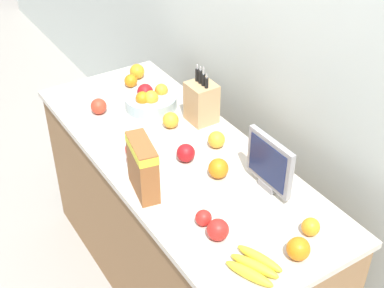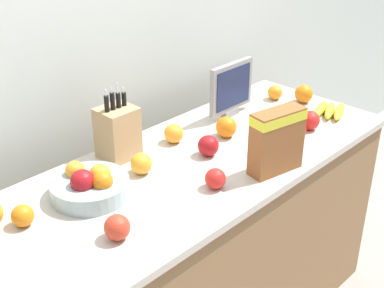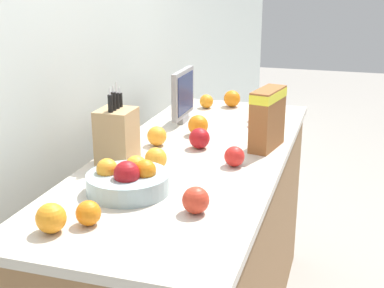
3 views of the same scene
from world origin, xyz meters
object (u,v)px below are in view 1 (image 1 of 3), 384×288
object	(u,v)px
fruit_bowl	(150,100)
apple_rightmost	(133,149)
orange_front_right	(137,71)
orange_front_left	(311,227)
small_monitor	(269,163)
apple_front	(186,153)
orange_near_bowl	(218,168)
orange_mid_left	(131,81)
banana_bunch	(254,266)
cereal_box	(143,165)
apple_leftmost	(203,218)
apple_middle	(99,106)
knife_block	(202,102)
orange_mid_right	(171,120)
apple_by_knife_block	(218,230)
orange_front_center	(298,249)
orange_by_cereal	(217,140)

from	to	relation	value
fruit_bowl	apple_rightmost	xyz separation A→B (m)	(0.33, -0.27, -0.01)
orange_front_right	orange_front_left	distance (m)	1.45
apple_rightmost	orange_front_right	world-z (taller)	orange_front_right
small_monitor	apple_front	xyz separation A→B (m)	(-0.35, -0.18, -0.09)
small_monitor	orange_front_left	size ratio (longest dim) A/B	3.65
orange_near_bowl	orange_mid_left	bearing A→B (deg)	176.86
banana_bunch	orange_front_left	world-z (taller)	orange_front_left
cereal_box	apple_leftmost	distance (m)	0.33
apple_middle	orange_front_left	xyz separation A→B (m)	(1.22, 0.31, -0.01)
knife_block	orange_front_right	world-z (taller)	knife_block
knife_block	small_monitor	xyz separation A→B (m)	(0.59, -0.06, 0.03)
orange_front_right	apple_middle	bearing A→B (deg)	-55.77
fruit_bowl	orange_front_left	xyz separation A→B (m)	(1.13, 0.06, -0.01)
apple_front	apple_middle	bearing A→B (deg)	-164.76
apple_leftmost	orange_mid_right	bearing A→B (deg)	159.70
small_monitor	apple_by_knife_block	world-z (taller)	small_monitor
orange_mid_right	orange_near_bowl	distance (m)	0.44
apple_rightmost	orange_front_center	world-z (taller)	orange_front_center
apple_rightmost	orange_front_center	bearing A→B (deg)	13.57
apple_leftmost	orange_mid_right	size ratio (longest dim) A/B	0.81
apple_rightmost	apple_middle	distance (m)	0.42
apple_leftmost	apple_rightmost	distance (m)	0.54
knife_block	orange_near_bowl	bearing A→B (deg)	-24.22
apple_leftmost	fruit_bowl	bearing A→B (deg)	163.93
orange_front_right	apple_rightmost	bearing A→B (deg)	-29.04
apple_by_knife_block	orange_front_right	world-z (taller)	same
knife_block	orange_front_center	xyz separation A→B (m)	(0.95, -0.21, -0.06)
apple_rightmost	orange_front_right	bearing A→B (deg)	150.96
apple_middle	orange_front_right	xyz separation A→B (m)	(-0.23, 0.34, 0.00)
orange_front_center	orange_front_right	world-z (taller)	orange_front_center
cereal_box	orange_mid_left	distance (m)	0.90
orange_by_cereal	orange_mid_left	bearing A→B (deg)	-174.54
apple_rightmost	fruit_bowl	bearing A→B (deg)	140.76
fruit_bowl	orange_mid_left	size ratio (longest dim) A/B	3.75
apple_middle	knife_block	bearing A→B (deg)	50.38
apple_leftmost	orange_by_cereal	distance (m)	0.52
small_monitor	apple_rightmost	xyz separation A→B (m)	(-0.51, -0.36, -0.09)
banana_bunch	apple_middle	world-z (taller)	apple_middle
orange_near_bowl	small_monitor	bearing A→B (deg)	35.29
apple_by_knife_block	orange_mid_left	bearing A→B (deg)	167.84
banana_bunch	orange_mid_left	distance (m)	1.43
knife_block	banana_bunch	distance (m)	0.99
orange_front_left	fruit_bowl	bearing A→B (deg)	-177.13
fruit_bowl	banana_bunch	xyz separation A→B (m)	(1.16, -0.23, -0.02)
knife_block	apple_middle	bearing A→B (deg)	-129.62
orange_front_center	orange_by_cereal	world-z (taller)	orange_front_center
knife_block	small_monitor	distance (m)	0.60
orange_front_left	apple_middle	bearing A→B (deg)	-165.82
apple_leftmost	apple_by_knife_block	xyz separation A→B (m)	(0.09, 0.00, 0.01)
orange_by_cereal	banana_bunch	bearing A→B (deg)	-24.50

